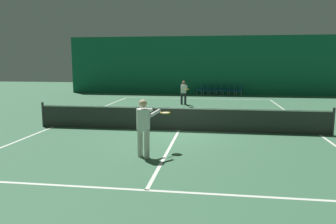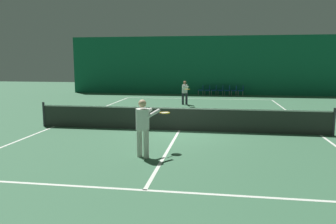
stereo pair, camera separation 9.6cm
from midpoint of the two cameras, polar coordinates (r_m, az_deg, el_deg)
The scene contains 18 objects.
ground_plane at distance 13.48m, azimuth 2.16°, elevation -3.25°, with size 60.00×60.00×0.00m, color #386647.
backdrop_curtain at distance 28.51m, azimuth 5.79°, elevation 8.06°, with size 23.00×0.12×4.97m.
court_line_baseline_far at distance 25.20m, azimuth 5.29°, elevation 2.33°, with size 11.00×0.10×0.00m.
court_line_service_far at distance 19.76m, azimuth 4.30°, elevation 0.57°, with size 8.25×0.10×0.00m.
court_line_service_near at distance 7.42m, azimuth -3.71°, elevation -13.43°, with size 8.25×0.10×0.00m.
court_line_sideline_left at distance 15.12m, azimuth -19.04°, elevation -2.41°, with size 0.10×23.80×0.00m.
court_line_sideline_right at distance 13.98m, azimuth 25.21°, elevation -3.65°, with size 0.10×23.80×0.00m.
court_line_centre at distance 13.48m, azimuth 2.16°, elevation -3.24°, with size 0.10×12.80×0.00m.
tennis_net at distance 13.39m, azimuth 2.18°, elevation -1.11°, with size 12.00×0.10×1.07m.
player_near at distance 9.61m, azimuth -3.99°, elevation -2.06°, with size 1.01×1.37×1.72m.
player_far at distance 21.56m, azimuth 3.08°, elevation 3.69°, with size 0.67×1.34×1.56m.
courtside_chair_0 at distance 28.05m, azimuth 5.96°, elevation 3.96°, with size 0.44×0.44×0.84m.
courtside_chair_1 at distance 28.03m, azimuth 7.10°, elevation 3.93°, with size 0.44×0.44×0.84m.
courtside_chair_2 at distance 28.02m, azimuth 8.24°, elevation 3.91°, with size 0.44×0.44×0.84m.
courtside_chair_3 at distance 28.02m, azimuth 9.37°, elevation 3.88°, with size 0.44×0.44×0.84m.
courtside_chair_4 at distance 28.03m, azimuth 10.51°, elevation 3.85°, with size 0.44×0.44×0.84m.
courtside_chair_5 at distance 28.05m, azimuth 11.64°, elevation 3.82°, with size 0.44×0.44×0.84m.
courtside_chair_6 at distance 28.09m, azimuth 12.78°, elevation 3.79°, with size 0.44×0.44×0.84m.
Camera 2 is at (1.55, -13.10, 2.80)m, focal length 35.00 mm.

